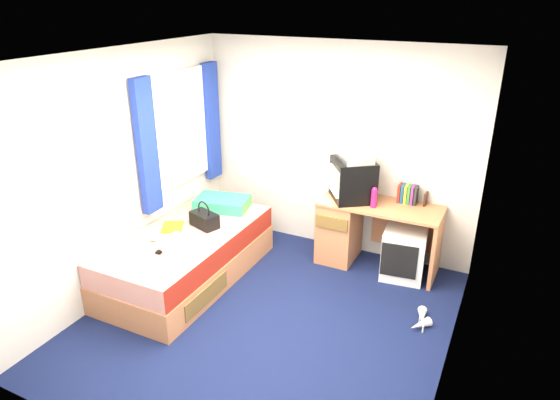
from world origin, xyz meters
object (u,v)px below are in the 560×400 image
at_px(aerosol_can, 373,193).
at_px(pillow, 222,203).
at_px(desk, 355,228).
at_px(colour_swatch_fan, 146,259).
at_px(bed, 188,256).
at_px(picture_frame, 426,199).
at_px(handbag, 204,219).
at_px(magazine, 173,227).
at_px(white_heels, 421,320).
at_px(remote_control, 162,250).
at_px(water_bottle, 160,238).
at_px(crt_tv, 353,180).
at_px(storage_cube, 404,253).
at_px(towel, 177,245).
at_px(vcr, 354,156).
at_px(pink_water_bottle, 374,198).

bearing_deg(aerosol_can, pillow, -162.31).
bearing_deg(desk, colour_swatch_fan, -129.65).
distance_m(bed, colour_swatch_fan, 0.68).
xyz_separation_m(picture_frame, handbag, (-2.07, -1.13, -0.19)).
bearing_deg(magazine, white_heels, 5.41).
bearing_deg(bed, remote_control, -86.98).
distance_m(pillow, water_bottle, 0.98).
relative_size(crt_tv, aerosol_can, 3.62).
bearing_deg(storage_cube, white_heels, -71.42).
height_order(crt_tv, towel, crt_tv).
xyz_separation_m(bed, picture_frame, (2.16, 1.34, 0.55)).
bearing_deg(pillow, magazine, -106.68).
relative_size(pillow, vcr, 1.39).
distance_m(bed, desk, 1.86).
bearing_deg(pillow, desk, 17.11).
xyz_separation_m(towel, white_heels, (2.26, 0.62, -0.55)).
distance_m(bed, handbag, 0.43).
bearing_deg(vcr, colour_swatch_fan, -75.95).
relative_size(pink_water_bottle, colour_swatch_fan, 0.91).
bearing_deg(white_heels, towel, -164.56).
bearing_deg(pillow, vcr, 17.89).
xyz_separation_m(water_bottle, colour_swatch_fan, (0.10, -0.35, -0.03)).
relative_size(vcr, pink_water_bottle, 2.13).
distance_m(magazine, water_bottle, 0.32).
height_order(handbag, remote_control, handbag).
distance_m(pillow, pink_water_bottle, 1.73).
height_order(bed, picture_frame, picture_frame).
relative_size(aerosol_can, towel, 0.52).
height_order(vcr, aerosol_can, vcr).
bearing_deg(desk, handbag, -145.47).
bearing_deg(desk, crt_tv, 178.81).
distance_m(towel, remote_control, 0.16).
bearing_deg(pink_water_bottle, storage_cube, 3.67).
height_order(desk, vcr, vcr).
height_order(vcr, towel, vcr).
xyz_separation_m(bed, towel, (0.15, -0.34, 0.33)).
height_order(crt_tv, remote_control, crt_tv).
height_order(picture_frame, remote_control, picture_frame).
height_order(aerosol_can, remote_control, aerosol_can).
relative_size(magazine, colour_swatch_fan, 1.27).
bearing_deg(pink_water_bottle, remote_control, -138.70).
distance_m(aerosol_can, white_heels, 1.47).
relative_size(vcr, white_heels, 1.16).
height_order(pillow, towel, pillow).
bearing_deg(storage_cube, pillow, -176.90).
xyz_separation_m(desk, remote_control, (-1.44, -1.57, 0.14)).
bearing_deg(desk, picture_frame, 15.12).
relative_size(pillow, magazine, 2.12).
distance_m(vcr, towel, 2.06).
bearing_deg(vcr, picture_frame, 66.33).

